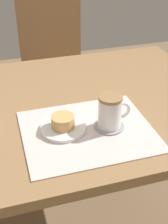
# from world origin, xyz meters

# --- Properties ---
(dining_table) EXTENTS (1.17, 0.86, 0.72)m
(dining_table) POSITION_xyz_m (0.00, 0.00, 0.65)
(dining_table) COLOR #997047
(dining_table) RESTS_ON ground_plane
(wooden_chair) EXTENTS (0.44, 0.44, 0.91)m
(wooden_chair) POSITION_xyz_m (0.10, 0.78, 0.50)
(wooden_chair) COLOR #997047
(wooden_chair) RESTS_ON ground_plane
(placemat) EXTENTS (0.42, 0.35, 0.00)m
(placemat) POSITION_xyz_m (0.01, -0.19, 0.73)
(placemat) COLOR silver
(placemat) RESTS_ON dining_table
(pastry_plate) EXTENTS (0.15, 0.15, 0.01)m
(pastry_plate) POSITION_xyz_m (-0.07, -0.17, 0.73)
(pastry_plate) COLOR white
(pastry_plate) RESTS_ON placemat
(pastry) EXTENTS (0.08, 0.08, 0.04)m
(pastry) POSITION_xyz_m (-0.07, -0.17, 0.76)
(pastry) COLOR #E0A860
(pastry) RESTS_ON pastry_plate
(coffee_coaster) EXTENTS (0.10, 0.10, 0.00)m
(coffee_coaster) POSITION_xyz_m (0.08, -0.19, 0.73)
(coffee_coaster) COLOR #99999E
(coffee_coaster) RESTS_ON placemat
(coffee_mug) EXTENTS (0.11, 0.08, 0.11)m
(coffee_mug) POSITION_xyz_m (0.08, -0.19, 0.79)
(coffee_mug) COLOR white
(coffee_mug) RESTS_ON coffee_coaster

